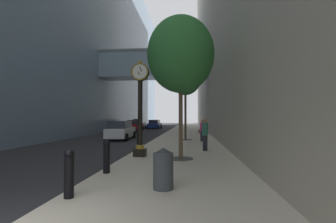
% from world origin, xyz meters
% --- Properties ---
extents(ground_plane, '(110.00, 110.00, 0.00)m').
position_xyz_m(ground_plane, '(0.00, 27.00, 0.00)').
color(ground_plane, '#262628').
rests_on(ground_plane, ground).
extents(sidewalk_right, '(5.15, 80.00, 0.14)m').
position_xyz_m(sidewalk_right, '(2.57, 30.00, 0.07)').
color(sidewalk_right, '#BCB29E').
rests_on(sidewalk_right, ground).
extents(building_block_left, '(22.53, 80.00, 29.69)m').
position_xyz_m(building_block_left, '(-12.51, 29.97, 14.80)').
color(building_block_left, '#758EA8').
rests_on(building_block_left, ground).
extents(street_clock, '(0.84, 0.55, 4.55)m').
position_xyz_m(street_clock, '(0.70, 7.88, 2.64)').
color(street_clock, black).
rests_on(street_clock, sidewalk_right).
extents(bollard_nearest, '(0.23, 0.23, 1.11)m').
position_xyz_m(bollard_nearest, '(0.33, 2.06, 0.72)').
color(bollard_nearest, black).
rests_on(bollard_nearest, sidewalk_right).
extents(bollard_second, '(0.23, 0.23, 1.11)m').
position_xyz_m(bollard_second, '(0.33, 4.46, 0.72)').
color(bollard_second, black).
rests_on(bollard_second, sidewalk_right).
extents(bollard_fourth, '(0.23, 0.23, 1.11)m').
position_xyz_m(bollard_fourth, '(0.33, 9.26, 0.72)').
color(bollard_fourth, black).
rests_on(bollard_fourth, sidewalk_right).
extents(street_tree_near, '(2.97, 2.97, 6.33)m').
position_xyz_m(street_tree_near, '(2.64, 7.36, 4.75)').
color(street_tree_near, '#333335').
rests_on(street_tree_near, sidewalk_right).
extents(street_tree_mid_near, '(2.74, 2.74, 6.81)m').
position_xyz_m(street_tree_mid_near, '(2.64, 16.32, 5.35)').
color(street_tree_mid_near, '#333335').
rests_on(street_tree_mid_near, sidewalk_right).
extents(trash_bin, '(0.53, 0.53, 1.05)m').
position_xyz_m(trash_bin, '(2.38, 2.93, 0.68)').
color(trash_bin, '#383D42').
rests_on(trash_bin, sidewalk_right).
extents(pedestrian_walking, '(0.49, 0.39, 1.65)m').
position_xyz_m(pedestrian_walking, '(3.92, 15.19, 1.00)').
color(pedestrian_walking, '#23232D').
rests_on(pedestrian_walking, sidewalk_right).
extents(pedestrian_by_clock, '(0.48, 0.48, 1.76)m').
position_xyz_m(pedestrian_by_clock, '(3.86, 10.08, 1.08)').
color(pedestrian_by_clock, '#23232D').
rests_on(pedestrian_by_clock, sidewalk_right).
extents(car_silver_near, '(2.04, 4.04, 1.73)m').
position_xyz_m(car_silver_near, '(-5.68, 36.45, 0.83)').
color(car_silver_near, '#B7BABF').
rests_on(car_silver_near, ground).
extents(car_blue_mid, '(2.14, 4.19, 1.56)m').
position_xyz_m(car_blue_mid, '(-3.24, 37.75, 0.76)').
color(car_blue_mid, navy).
rests_on(car_blue_mid, ground).
extents(car_red_far, '(1.96, 4.13, 1.60)m').
position_xyz_m(car_red_far, '(-5.02, 30.22, 0.78)').
color(car_red_far, '#AD191E').
rests_on(car_red_far, ground).
extents(car_white_trailing, '(1.99, 4.29, 1.65)m').
position_xyz_m(car_white_trailing, '(-3.14, 17.50, 0.80)').
color(car_white_trailing, silver).
rests_on(car_white_trailing, ground).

